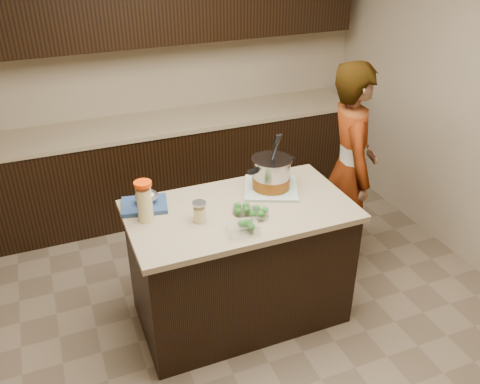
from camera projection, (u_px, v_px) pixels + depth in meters
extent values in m
plane|color=brown|center=(240.00, 313.00, 3.72)|extent=(4.00, 4.00, 0.00)
cube|color=tan|center=(159.00, 63.00, 4.68)|extent=(4.00, 0.04, 2.70)
cube|color=black|center=(174.00, 166.00, 4.89)|extent=(3.60, 0.60, 0.86)
cube|color=tan|center=(171.00, 122.00, 4.67)|extent=(3.60, 0.63, 0.04)
cube|color=black|center=(240.00, 266.00, 3.51)|extent=(1.40, 0.75, 0.86)
cube|color=tan|center=(240.00, 211.00, 3.29)|extent=(1.46, 0.81, 0.04)
cube|color=#547D5C|center=(271.00, 188.00, 3.50)|extent=(0.47, 0.47, 0.02)
cylinder|color=#B7B7BC|center=(271.00, 174.00, 3.44)|extent=(0.31, 0.31, 0.20)
cylinder|color=brown|center=(271.00, 182.00, 3.47)|extent=(0.31, 0.31, 0.08)
cylinder|color=#B7B7BC|center=(272.00, 160.00, 3.39)|extent=(0.33, 0.33, 0.01)
cube|color=black|center=(252.00, 172.00, 3.33)|extent=(0.07, 0.05, 0.03)
cube|color=black|center=(290.00, 160.00, 3.49)|extent=(0.07, 0.05, 0.03)
cylinder|color=black|center=(274.00, 153.00, 3.34)|extent=(0.05, 0.11, 0.25)
cylinder|color=#D4C681|center=(145.00, 205.00, 3.11)|extent=(0.10, 0.10, 0.22)
cylinder|color=white|center=(145.00, 203.00, 3.10)|extent=(0.11, 0.11, 0.24)
cylinder|color=#DC3904|center=(143.00, 184.00, 3.04)|extent=(0.12, 0.12, 0.02)
cylinder|color=#D4C681|center=(200.00, 215.00, 3.13)|extent=(0.09, 0.09, 0.09)
cylinder|color=white|center=(199.00, 213.00, 3.12)|extent=(0.10, 0.10, 0.12)
cylinder|color=silver|center=(199.00, 203.00, 3.08)|extent=(0.11, 0.11, 0.02)
cylinder|color=silver|center=(242.00, 209.00, 3.21)|extent=(0.14, 0.14, 0.06)
cylinder|color=silver|center=(259.00, 213.00, 3.17)|extent=(0.16, 0.16, 0.06)
cube|color=silver|center=(243.00, 228.00, 3.02)|extent=(0.20, 0.16, 0.07)
cube|color=navy|center=(144.00, 205.00, 3.29)|extent=(0.33, 0.28, 0.03)
ellipsoid|color=silver|center=(147.00, 197.00, 3.27)|extent=(0.15, 0.12, 0.08)
imported|color=gray|center=(350.00, 170.00, 3.89)|extent=(0.59, 0.71, 1.69)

